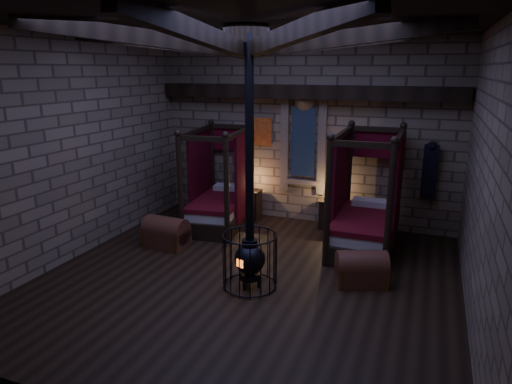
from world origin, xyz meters
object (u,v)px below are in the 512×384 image
(trunk_left, at_px, (166,233))
(bed_left, at_px, (220,202))
(stove, at_px, (250,254))
(bed_right, at_px, (365,220))
(trunk_right, at_px, (361,269))

(trunk_left, bearing_deg, bed_left, 78.45)
(bed_left, height_order, stove, stove)
(bed_left, height_order, bed_right, bed_right)
(stove, bearing_deg, bed_left, 142.61)
(trunk_left, bearing_deg, bed_right, 23.67)
(bed_left, bearing_deg, stove, -63.28)
(bed_left, bearing_deg, bed_right, -11.70)
(bed_right, bearing_deg, trunk_left, -159.90)
(trunk_right, relative_size, stove, 0.24)
(bed_right, distance_m, trunk_left, 4.07)
(bed_left, distance_m, trunk_right, 4.07)
(trunk_left, bearing_deg, stove, -21.47)
(bed_left, relative_size, stove, 0.56)
(bed_left, height_order, trunk_left, bed_left)
(bed_left, xyz_separation_m, trunk_left, (-0.44, -1.66, -0.27))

